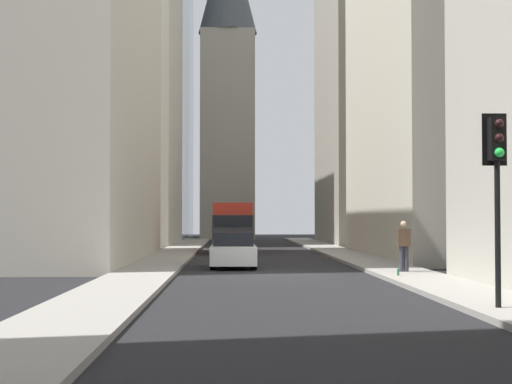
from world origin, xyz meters
The scene contains 13 objects.
ground_plane centered at (0.00, 0.00, 0.00)m, with size 135.00×135.00×0.00m, color black.
sidewalk_right centered at (0.00, 4.50, 0.07)m, with size 90.00×2.20×0.14m, color gray.
sidewalk_left centered at (0.00, -4.50, 0.07)m, with size 90.00×2.20×0.14m, color gray.
building_left_far centered at (31.76, -10.59, 12.65)m, with size 15.33×10.50×25.27m.
building_left_midfar centered at (11.74, -10.59, 11.93)m, with size 18.01×10.50×23.84m.
building_right_far centered at (31.13, 10.60, 11.28)m, with size 14.26×10.00×22.57m.
building_right_midfar centered at (8.54, 10.59, 9.92)m, with size 19.32×10.50×19.81m.
church_spire centered at (45.87, 1.84, 15.61)m, with size 5.47×5.47×29.89m.
delivery_truck centered at (17.97, 1.40, 1.46)m, with size 6.46×2.25×2.84m.
sedan_white centered at (3.73, 1.40, 0.66)m, with size 4.30×1.78×1.42m.
traffic_light_foreground centered at (-11.83, -4.05, 3.12)m, with size 0.43×0.52×4.05m.
pedestrian centered at (-0.83, -4.47, 1.09)m, with size 0.26×0.44×1.75m.
discarded_bottle centered at (-2.71, -3.88, 0.25)m, with size 0.07×0.07×0.27m.
Camera 1 is at (-28.21, 1.48, 2.00)m, focal length 55.99 mm.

